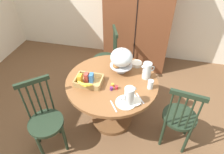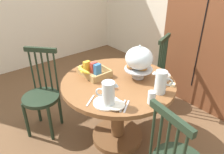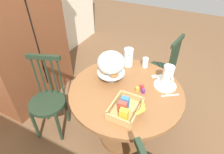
{
  "view_description": "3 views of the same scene",
  "coord_description": "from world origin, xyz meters",
  "px_view_note": "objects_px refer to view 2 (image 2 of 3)",
  "views": [
    {
      "loc": [
        0.49,
        -1.76,
        2.29
      ],
      "look_at": [
        0.08,
        0.0,
        0.79
      ],
      "focal_mm": 31.73,
      "sensor_mm": 36.0,
      "label": 1
    },
    {
      "loc": [
        1.48,
        -1.22,
        1.78
      ],
      "look_at": [
        -0.02,
        0.0,
        0.74
      ],
      "focal_mm": 34.89,
      "sensor_mm": 36.0,
      "label": 2
    },
    {
      "loc": [
        -1.19,
        -0.49,
        1.96
      ],
      "look_at": [
        0.08,
        0.15,
        0.84
      ],
      "focal_mm": 30.1,
      "sensor_mm": 36.0,
      "label": 3
    }
  ],
  "objects_px": {
    "wooden_armoire": "(213,31)",
    "drinking_glass": "(152,97)",
    "windsor_chair_by_cabinet": "(42,96)",
    "windsor_chair_near_window": "(151,73)",
    "china_plate_large": "(106,103)",
    "china_plate_small": "(116,105)",
    "cereal_bowl": "(163,77)",
    "milk_pitcher": "(108,95)",
    "orange_juice_pitcher": "(161,83)",
    "dining_table": "(118,100)",
    "pastry_stand_with_dome": "(139,59)",
    "cereal_basket": "(93,71)",
    "butter_dish": "(172,85)"
  },
  "relations": [
    {
      "from": "china_plate_large",
      "to": "china_plate_small",
      "type": "distance_m",
      "value": 0.09
    },
    {
      "from": "cereal_bowl",
      "to": "orange_juice_pitcher",
      "type": "bearing_deg",
      "value": -56.81
    },
    {
      "from": "cereal_basket",
      "to": "drinking_glass",
      "type": "bearing_deg",
      "value": 6.79
    },
    {
      "from": "china_plate_large",
      "to": "drinking_glass",
      "type": "relative_size",
      "value": 2.0
    },
    {
      "from": "windsor_chair_near_window",
      "to": "butter_dish",
      "type": "height_order",
      "value": "windsor_chair_near_window"
    },
    {
      "from": "cereal_basket",
      "to": "windsor_chair_by_cabinet",
      "type": "bearing_deg",
      "value": -132.39
    },
    {
      "from": "drinking_glass",
      "to": "milk_pitcher",
      "type": "bearing_deg",
      "value": -124.52
    },
    {
      "from": "windsor_chair_by_cabinet",
      "to": "windsor_chair_near_window",
      "type": "bearing_deg",
      "value": 74.42
    },
    {
      "from": "china_plate_large",
      "to": "windsor_chair_by_cabinet",
      "type": "bearing_deg",
      "value": -165.65
    },
    {
      "from": "dining_table",
      "to": "windsor_chair_near_window",
      "type": "distance_m",
      "value": 0.86
    },
    {
      "from": "orange_juice_pitcher",
      "to": "milk_pitcher",
      "type": "relative_size",
      "value": 0.98
    },
    {
      "from": "china_plate_small",
      "to": "milk_pitcher",
      "type": "bearing_deg",
      "value": -150.27
    },
    {
      "from": "windsor_chair_near_window",
      "to": "milk_pitcher",
      "type": "height_order",
      "value": "windsor_chair_near_window"
    },
    {
      "from": "wooden_armoire",
      "to": "windsor_chair_by_cabinet",
      "type": "bearing_deg",
      "value": -110.55
    },
    {
      "from": "cereal_bowl",
      "to": "drinking_glass",
      "type": "xyz_separation_m",
      "value": [
        0.21,
        -0.41,
        0.03
      ]
    },
    {
      "from": "china_plate_small",
      "to": "dining_table",
      "type": "bearing_deg",
      "value": 136.31
    },
    {
      "from": "windsor_chair_near_window",
      "to": "cereal_bowl",
      "type": "distance_m",
      "value": 0.75
    },
    {
      "from": "dining_table",
      "to": "cereal_basket",
      "type": "xyz_separation_m",
      "value": [
        -0.26,
        -0.12,
        0.28
      ]
    },
    {
      "from": "windsor_chair_by_cabinet",
      "to": "cereal_bowl",
      "type": "bearing_deg",
      "value": 45.65
    },
    {
      "from": "milk_pitcher",
      "to": "china_plate_small",
      "type": "distance_m",
      "value": 0.1
    },
    {
      "from": "dining_table",
      "to": "cereal_bowl",
      "type": "xyz_separation_m",
      "value": [
        0.25,
        0.37,
        0.25
      ]
    },
    {
      "from": "windsor_chair_near_window",
      "to": "china_plate_large",
      "type": "height_order",
      "value": "windsor_chair_near_window"
    },
    {
      "from": "wooden_armoire",
      "to": "cereal_bowl",
      "type": "bearing_deg",
      "value": -83.2
    },
    {
      "from": "wooden_armoire",
      "to": "dining_table",
      "type": "bearing_deg",
      "value": -94.27
    },
    {
      "from": "milk_pitcher",
      "to": "cereal_bowl",
      "type": "height_order",
      "value": "milk_pitcher"
    },
    {
      "from": "wooden_armoire",
      "to": "drinking_glass",
      "type": "bearing_deg",
      "value": -77.37
    },
    {
      "from": "windsor_chair_by_cabinet",
      "to": "drinking_glass",
      "type": "xyz_separation_m",
      "value": [
        1.11,
        0.51,
        0.34
      ]
    },
    {
      "from": "wooden_armoire",
      "to": "dining_table",
      "type": "relative_size",
      "value": 1.76
    },
    {
      "from": "windsor_chair_near_window",
      "to": "windsor_chair_by_cabinet",
      "type": "bearing_deg",
      "value": -105.58
    },
    {
      "from": "orange_juice_pitcher",
      "to": "cereal_bowl",
      "type": "height_order",
      "value": "orange_juice_pitcher"
    },
    {
      "from": "milk_pitcher",
      "to": "china_plate_large",
      "type": "bearing_deg",
      "value": 176.84
    },
    {
      "from": "dining_table",
      "to": "butter_dish",
      "type": "distance_m",
      "value": 0.57
    },
    {
      "from": "cereal_bowl",
      "to": "china_plate_small",
      "type": "bearing_deg",
      "value": -84.52
    },
    {
      "from": "windsor_chair_by_cabinet",
      "to": "orange_juice_pitcher",
      "type": "relative_size",
      "value": 4.63
    },
    {
      "from": "pastry_stand_with_dome",
      "to": "orange_juice_pitcher",
      "type": "height_order",
      "value": "pastry_stand_with_dome"
    },
    {
      "from": "windsor_chair_by_cabinet",
      "to": "cereal_bowl",
      "type": "relative_size",
      "value": 6.96
    },
    {
      "from": "drinking_glass",
      "to": "butter_dish",
      "type": "xyz_separation_m",
      "value": [
        -0.07,
        0.37,
        -0.04
      ]
    },
    {
      "from": "wooden_armoire",
      "to": "drinking_glass",
      "type": "distance_m",
      "value": 1.58
    },
    {
      "from": "windsor_chair_near_window",
      "to": "milk_pitcher",
      "type": "distance_m",
      "value": 1.31
    },
    {
      "from": "china_plate_small",
      "to": "drinking_glass",
      "type": "bearing_deg",
      "value": 60.74
    },
    {
      "from": "windsor_chair_by_cabinet",
      "to": "cereal_basket",
      "type": "height_order",
      "value": "windsor_chair_by_cabinet"
    },
    {
      "from": "cereal_basket",
      "to": "china_plate_large",
      "type": "xyz_separation_m",
      "value": [
        0.49,
        -0.2,
        -0.04
      ]
    },
    {
      "from": "windsor_chair_near_window",
      "to": "china_plate_large",
      "type": "distance_m",
      "value": 1.28
    },
    {
      "from": "wooden_armoire",
      "to": "drinking_glass",
      "type": "relative_size",
      "value": 17.82
    },
    {
      "from": "dining_table",
      "to": "pastry_stand_with_dome",
      "type": "xyz_separation_m",
      "value": [
        0.07,
        0.2,
        0.43
      ]
    },
    {
      "from": "orange_juice_pitcher",
      "to": "butter_dish",
      "type": "relative_size",
      "value": 3.51
    },
    {
      "from": "wooden_armoire",
      "to": "dining_table",
      "type": "distance_m",
      "value": 1.57
    },
    {
      "from": "wooden_armoire",
      "to": "pastry_stand_with_dome",
      "type": "distance_m",
      "value": 1.3
    },
    {
      "from": "butter_dish",
      "to": "cereal_basket",
      "type": "bearing_deg",
      "value": -145.23
    },
    {
      "from": "windsor_chair_by_cabinet",
      "to": "milk_pitcher",
      "type": "bearing_deg",
      "value": 13.78
    }
  ]
}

